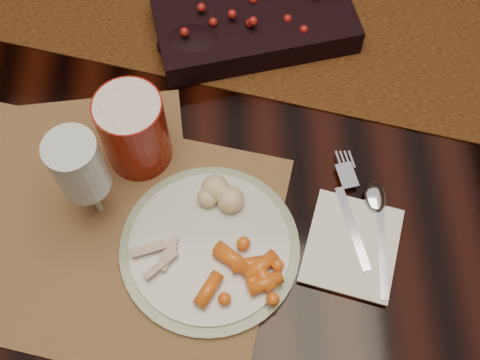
{
  "coord_description": "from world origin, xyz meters",
  "views": [
    {
      "loc": [
        -0.0,
        -0.6,
        1.53
      ],
      "look_at": [
        0.01,
        -0.24,
        0.8
      ],
      "focal_mm": 45.0,
      "sensor_mm": 36.0,
      "label": 1
    }
  ],
  "objects_px": {
    "centerpiece": "(254,19)",
    "napkin": "(352,245)",
    "placemat_main": "(103,235)",
    "dinner_plate": "(210,247)",
    "turkey_shreds": "(159,256)",
    "wine_glass": "(86,182)",
    "mashed_potatoes": "(215,193)",
    "baby_carrots": "(236,262)",
    "red_cup": "(134,131)",
    "dining_table": "(235,167)"
  },
  "relations": [
    {
      "from": "mashed_potatoes",
      "to": "napkin",
      "type": "distance_m",
      "value": 0.2
    },
    {
      "from": "dinner_plate",
      "to": "napkin",
      "type": "height_order",
      "value": "dinner_plate"
    },
    {
      "from": "dining_table",
      "to": "dinner_plate",
      "type": "distance_m",
      "value": 0.51
    },
    {
      "from": "dinner_plate",
      "to": "red_cup",
      "type": "bearing_deg",
      "value": 124.21
    },
    {
      "from": "wine_glass",
      "to": "napkin",
      "type": "bearing_deg",
      "value": -9.9
    },
    {
      "from": "placemat_main",
      "to": "dinner_plate",
      "type": "bearing_deg",
      "value": 4.88
    },
    {
      "from": "baby_carrots",
      "to": "red_cup",
      "type": "bearing_deg",
      "value": 127.67
    },
    {
      "from": "baby_carrots",
      "to": "mashed_potatoes",
      "type": "relative_size",
      "value": 1.63
    },
    {
      "from": "dining_table",
      "to": "wine_glass",
      "type": "height_order",
      "value": "wine_glass"
    },
    {
      "from": "baby_carrots",
      "to": "dinner_plate",
      "type": "bearing_deg",
      "value": 141.86
    },
    {
      "from": "dinner_plate",
      "to": "mashed_potatoes",
      "type": "height_order",
      "value": "mashed_potatoes"
    },
    {
      "from": "placemat_main",
      "to": "centerpiece",
      "type": "bearing_deg",
      "value": 71.96
    },
    {
      "from": "placemat_main",
      "to": "turkey_shreds",
      "type": "bearing_deg",
      "value": -12.51
    },
    {
      "from": "placemat_main",
      "to": "baby_carrots",
      "type": "bearing_deg",
      "value": -1.73
    },
    {
      "from": "mashed_potatoes",
      "to": "turkey_shreds",
      "type": "distance_m",
      "value": 0.11
    },
    {
      "from": "baby_carrots",
      "to": "wine_glass",
      "type": "relative_size",
      "value": 0.65
    },
    {
      "from": "mashed_potatoes",
      "to": "turkey_shreds",
      "type": "bearing_deg",
      "value": -131.45
    },
    {
      "from": "turkey_shreds",
      "to": "wine_glass",
      "type": "distance_m",
      "value": 0.13
    },
    {
      "from": "dining_table",
      "to": "red_cup",
      "type": "relative_size",
      "value": 14.12
    },
    {
      "from": "baby_carrots",
      "to": "napkin",
      "type": "relative_size",
      "value": 0.84
    },
    {
      "from": "red_cup",
      "to": "centerpiece",
      "type": "bearing_deg",
      "value": 52.48
    },
    {
      "from": "red_cup",
      "to": "baby_carrots",
      "type": "bearing_deg",
      "value": -52.33
    },
    {
      "from": "placemat_main",
      "to": "baby_carrots",
      "type": "distance_m",
      "value": 0.19
    },
    {
      "from": "placemat_main",
      "to": "mashed_potatoes",
      "type": "height_order",
      "value": "mashed_potatoes"
    },
    {
      "from": "dining_table",
      "to": "placemat_main",
      "type": "relative_size",
      "value": 3.82
    },
    {
      "from": "napkin",
      "to": "red_cup",
      "type": "relative_size",
      "value": 1.09
    },
    {
      "from": "placemat_main",
      "to": "baby_carrots",
      "type": "xyz_separation_m",
      "value": [
        0.18,
        -0.05,
        0.03
      ]
    },
    {
      "from": "mashed_potatoes",
      "to": "centerpiece",
      "type": "bearing_deg",
      "value": 78.66
    },
    {
      "from": "centerpiece",
      "to": "napkin",
      "type": "distance_m",
      "value": 0.39
    },
    {
      "from": "dinner_plate",
      "to": "red_cup",
      "type": "relative_size",
      "value": 1.91
    },
    {
      "from": "dinner_plate",
      "to": "mashed_potatoes",
      "type": "bearing_deg",
      "value": 82.57
    },
    {
      "from": "placemat_main",
      "to": "napkin",
      "type": "bearing_deg",
      "value": 10.12
    },
    {
      "from": "baby_carrots",
      "to": "red_cup",
      "type": "xyz_separation_m",
      "value": [
        -0.14,
        0.18,
        0.04
      ]
    },
    {
      "from": "placemat_main",
      "to": "mashed_potatoes",
      "type": "bearing_deg",
      "value": 29.62
    },
    {
      "from": "turkey_shreds",
      "to": "wine_glass",
      "type": "height_order",
      "value": "wine_glass"
    },
    {
      "from": "centerpiece",
      "to": "napkin",
      "type": "relative_size",
      "value": 2.24
    },
    {
      "from": "mashed_potatoes",
      "to": "red_cup",
      "type": "xyz_separation_m",
      "value": [
        -0.11,
        0.08,
        0.03
      ]
    },
    {
      "from": "mashed_potatoes",
      "to": "napkin",
      "type": "xyz_separation_m",
      "value": [
        0.18,
        -0.07,
        -0.03
      ]
    },
    {
      "from": "dinner_plate",
      "to": "napkin",
      "type": "relative_size",
      "value": 1.75
    },
    {
      "from": "dinner_plate",
      "to": "turkey_shreds",
      "type": "xyz_separation_m",
      "value": [
        -0.07,
        -0.02,
        0.02
      ]
    },
    {
      "from": "dining_table",
      "to": "wine_glass",
      "type": "xyz_separation_m",
      "value": [
        -0.19,
        -0.26,
        0.47
      ]
    },
    {
      "from": "dining_table",
      "to": "baby_carrots",
      "type": "xyz_separation_m",
      "value": [
        -0.0,
        -0.35,
        0.4
      ]
    },
    {
      "from": "dining_table",
      "to": "napkin",
      "type": "xyz_separation_m",
      "value": [
        0.16,
        -0.32,
        0.38
      ]
    },
    {
      "from": "centerpiece",
      "to": "red_cup",
      "type": "distance_m",
      "value": 0.29
    },
    {
      "from": "dining_table",
      "to": "centerpiece",
      "type": "bearing_deg",
      "value": 56.55
    },
    {
      "from": "red_cup",
      "to": "dinner_plate",
      "type": "bearing_deg",
      "value": -55.79
    },
    {
      "from": "wine_glass",
      "to": "placemat_main",
      "type": "bearing_deg",
      "value": -80.99
    },
    {
      "from": "napkin",
      "to": "wine_glass",
      "type": "distance_m",
      "value": 0.36
    },
    {
      "from": "placemat_main",
      "to": "turkey_shreds",
      "type": "relative_size",
      "value": 7.45
    },
    {
      "from": "dining_table",
      "to": "baby_carrots",
      "type": "relative_size",
      "value": 15.37
    }
  ]
}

